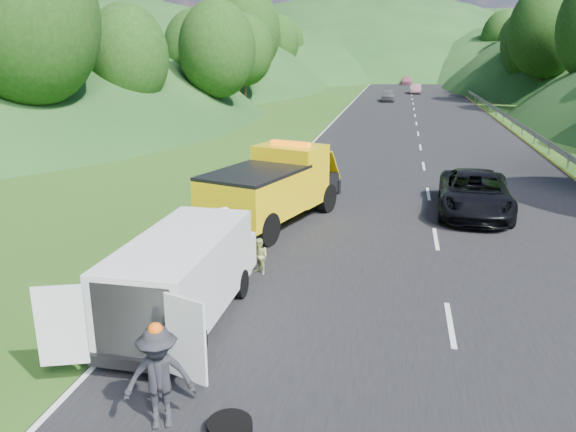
% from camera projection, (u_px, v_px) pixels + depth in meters
% --- Properties ---
extents(ground, '(320.00, 320.00, 0.00)m').
position_uv_depth(ground, '(328.00, 280.00, 14.96)').
color(ground, '#38661E').
rests_on(ground, ground).
extents(road_surface, '(14.00, 200.00, 0.02)m').
position_uv_depth(road_surface, '(415.00, 116.00, 52.00)').
color(road_surface, black).
rests_on(road_surface, ground).
extents(guardrail, '(0.06, 140.00, 1.52)m').
position_uv_depth(guardrail, '(480.00, 105.00, 62.39)').
color(guardrail, gray).
rests_on(guardrail, ground).
extents(tree_line_left, '(14.00, 140.00, 14.00)m').
position_uv_depth(tree_line_left, '(244.00, 95.00, 74.91)').
color(tree_line_left, '#2B5017').
rests_on(tree_line_left, ground).
extents(hills_backdrop, '(201.00, 288.60, 44.00)m').
position_uv_depth(hills_backdrop, '(422.00, 74.00, 140.38)').
color(hills_backdrop, '#2D5B23').
rests_on(hills_backdrop, ground).
extents(tow_truck, '(4.14, 6.76, 2.74)m').
position_uv_depth(tow_truck, '(274.00, 186.00, 19.55)').
color(tow_truck, black).
rests_on(tow_truck, ground).
extents(white_van, '(3.17, 5.79, 2.05)m').
position_uv_depth(white_van, '(185.00, 273.00, 12.38)').
color(white_van, black).
rests_on(white_van, ground).
extents(woman, '(0.71, 0.79, 1.78)m').
position_uv_depth(woman, '(227.00, 269.00, 15.73)').
color(woman, white).
rests_on(woman, ground).
extents(child, '(0.62, 0.59, 1.01)m').
position_uv_depth(child, '(260.00, 275.00, 15.33)').
color(child, tan).
rests_on(child, ground).
extents(worker, '(1.30, 1.05, 1.76)m').
position_uv_depth(worker, '(163.00, 426.00, 9.16)').
color(worker, black).
rests_on(worker, ground).
extents(suitcase, '(0.45, 0.37, 0.64)m').
position_uv_depth(suitcase, '(158.00, 247.00, 16.48)').
color(suitcase, '#504C3C').
rests_on(suitcase, ground).
extents(passing_suv, '(2.89, 5.68, 1.54)m').
position_uv_depth(passing_suv, '(473.00, 213.00, 21.03)').
color(passing_suv, black).
rests_on(passing_suv, ground).
extents(dist_car_a, '(1.58, 3.94, 1.34)m').
position_uv_depth(dist_car_a, '(388.00, 101.00, 66.13)').
color(dist_car_a, '#4A4B4F').
rests_on(dist_car_a, ground).
extents(dist_car_b, '(1.38, 3.97, 1.31)m').
position_uv_depth(dist_car_b, '(415.00, 94.00, 77.65)').
color(dist_car_b, '#79505B').
rests_on(dist_car_b, ground).
extents(dist_car_c, '(1.80, 4.43, 1.28)m').
position_uv_depth(dist_car_c, '(407.00, 85.00, 97.33)').
color(dist_car_c, '#A15069').
rests_on(dist_car_c, ground).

